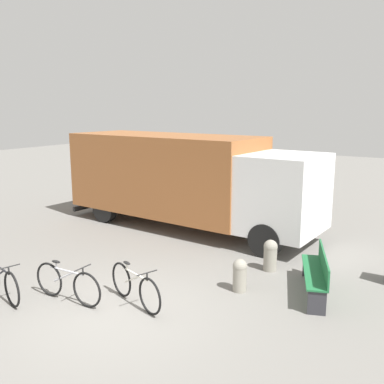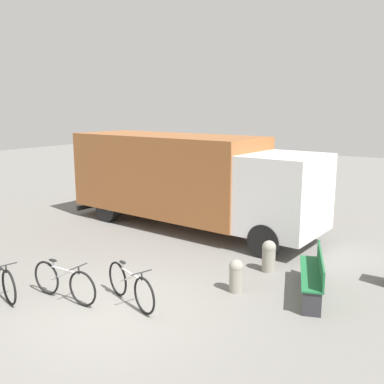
{
  "view_description": "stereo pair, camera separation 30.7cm",
  "coord_description": "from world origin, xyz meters",
  "px_view_note": "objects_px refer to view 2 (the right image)",
  "views": [
    {
      "loc": [
        5.08,
        -5.64,
        3.78
      ],
      "look_at": [
        -0.69,
        4.03,
        1.57
      ],
      "focal_mm": 40.0,
      "sensor_mm": 36.0,
      "label": 1
    },
    {
      "loc": [
        5.34,
        -5.48,
        3.78
      ],
      "look_at": [
        -0.69,
        4.03,
        1.57
      ],
      "focal_mm": 40.0,
      "sensor_mm": 36.0,
      "label": 2
    }
  ],
  "objects_px": {
    "park_bench": "(315,272)",
    "bollard_far_bench": "(269,255)",
    "bollard_near_bench": "(236,274)",
    "bicycle_far": "(130,286)",
    "bicycle_near": "(0,279)",
    "delivery_truck": "(187,177)",
    "bicycle_middle": "(64,282)"
  },
  "relations": [
    {
      "from": "park_bench",
      "to": "bicycle_far",
      "type": "distance_m",
      "value": 3.73
    },
    {
      "from": "delivery_truck",
      "to": "bollard_far_bench",
      "type": "height_order",
      "value": "delivery_truck"
    },
    {
      "from": "bollard_near_bench",
      "to": "bollard_far_bench",
      "type": "height_order",
      "value": "bollard_far_bench"
    },
    {
      "from": "delivery_truck",
      "to": "bollard_far_bench",
      "type": "xyz_separation_m",
      "value": [
        3.69,
        -2.17,
        -1.23
      ]
    },
    {
      "from": "bollard_near_bench",
      "to": "bollard_far_bench",
      "type": "distance_m",
      "value": 1.44
    },
    {
      "from": "bollard_near_bench",
      "to": "bollard_far_bench",
      "type": "xyz_separation_m",
      "value": [
        0.13,
        1.44,
        0.03
      ]
    },
    {
      "from": "bollard_near_bench",
      "to": "delivery_truck",
      "type": "bearing_deg",
      "value": 134.62
    },
    {
      "from": "bicycle_near",
      "to": "bollard_far_bench",
      "type": "height_order",
      "value": "bicycle_near"
    },
    {
      "from": "delivery_truck",
      "to": "bicycle_middle",
      "type": "xyz_separation_m",
      "value": [
        0.83,
        -5.81,
        -1.25
      ]
    },
    {
      "from": "bicycle_middle",
      "to": "bollard_far_bench",
      "type": "distance_m",
      "value": 4.63
    },
    {
      "from": "bicycle_near",
      "to": "bollard_near_bench",
      "type": "bearing_deg",
      "value": 50.46
    },
    {
      "from": "bollard_near_bench",
      "to": "bollard_far_bench",
      "type": "bearing_deg",
      "value": 84.76
    },
    {
      "from": "park_bench",
      "to": "bollard_far_bench",
      "type": "height_order",
      "value": "park_bench"
    },
    {
      "from": "delivery_truck",
      "to": "bicycle_middle",
      "type": "bearing_deg",
      "value": -76.97
    },
    {
      "from": "bicycle_far",
      "to": "bollard_far_bench",
      "type": "relative_size",
      "value": 2.21
    },
    {
      "from": "bicycle_far",
      "to": "bollard_far_bench",
      "type": "height_order",
      "value": "bicycle_far"
    },
    {
      "from": "park_bench",
      "to": "bollard_far_bench",
      "type": "bearing_deg",
      "value": 40.72
    },
    {
      "from": "park_bench",
      "to": "bollard_far_bench",
      "type": "distance_m",
      "value": 1.51
    },
    {
      "from": "park_bench",
      "to": "bicycle_far",
      "type": "bearing_deg",
      "value": 109.24
    },
    {
      "from": "bicycle_middle",
      "to": "bicycle_far",
      "type": "distance_m",
      "value": 1.36
    },
    {
      "from": "bicycle_far",
      "to": "bollard_near_bench",
      "type": "bearing_deg",
      "value": 67.25
    },
    {
      "from": "park_bench",
      "to": "bollard_near_bench",
      "type": "bearing_deg",
      "value": 96.31
    },
    {
      "from": "bollard_near_bench",
      "to": "park_bench",
      "type": "bearing_deg",
      "value": 25.33
    },
    {
      "from": "park_bench",
      "to": "bicycle_far",
      "type": "xyz_separation_m",
      "value": [
        -2.92,
        -2.31,
        -0.13
      ]
    },
    {
      "from": "delivery_truck",
      "to": "park_bench",
      "type": "xyz_separation_m",
      "value": [
        5.0,
        -2.93,
        -1.13
      ]
    },
    {
      "from": "bicycle_near",
      "to": "bollard_near_bench",
      "type": "xyz_separation_m",
      "value": [
        3.97,
        2.77,
        -0.0
      ]
    },
    {
      "from": "bicycle_middle",
      "to": "bollard_near_bench",
      "type": "height_order",
      "value": "bicycle_middle"
    },
    {
      "from": "delivery_truck",
      "to": "bicycle_near",
      "type": "xyz_separation_m",
      "value": [
        -0.4,
        -6.38,
        -1.25
      ]
    },
    {
      "from": "delivery_truck",
      "to": "bicycle_far",
      "type": "xyz_separation_m",
      "value": [
        2.07,
        -5.24,
        -1.25
      ]
    },
    {
      "from": "bicycle_near",
      "to": "bollard_far_bench",
      "type": "relative_size",
      "value": 2.26
    },
    {
      "from": "bicycle_near",
      "to": "bicycle_far",
      "type": "height_order",
      "value": "same"
    },
    {
      "from": "bicycle_far",
      "to": "bollard_near_bench",
      "type": "xyz_separation_m",
      "value": [
        1.49,
        1.63,
        -0.0
      ]
    }
  ]
}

